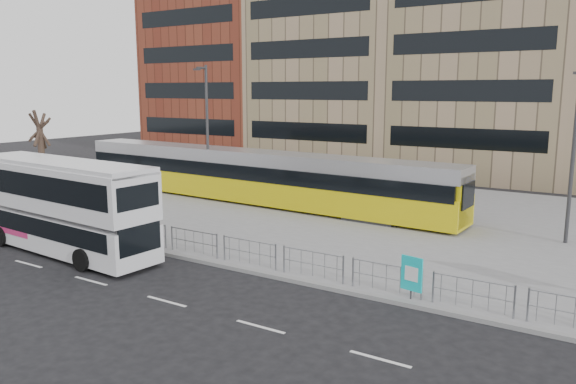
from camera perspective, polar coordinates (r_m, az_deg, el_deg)
The scene contains 14 objects.
ground at distance 24.42m, azimuth -9.03°, elevation -7.11°, with size 120.00×120.00×0.00m, color black.
plaza at distance 34.03m, azimuth 4.37°, elevation -1.90°, with size 64.00×24.00×0.15m, color slate.
kerb at distance 24.44m, azimuth -8.95°, elevation -6.92°, with size 64.00×0.25×0.17m, color gray.
building_row at distance 53.85m, azimuth 17.73°, elevation 15.88°, with size 70.40×18.40×31.20m.
pedestrian_barrier at distance 23.30m, azimuth -4.56°, elevation -5.35°, with size 32.07×0.07×1.10m.
road_markings at distance 21.05m, azimuth -14.22°, elevation -10.18°, with size 62.00×0.12×0.01m, color white.
double_decker_bus at distance 27.09m, azimuth -21.95°, elevation -1.07°, with size 10.61×3.17×4.19m.
tram at distance 36.21m, azimuth -3.96°, elevation 1.64°, with size 28.16×3.94×3.31m.
ad_panel at distance 19.89m, azimuth 12.45°, elevation -8.17°, with size 0.81×0.21×1.52m.
pedestrian at distance 30.31m, azimuth -17.73°, elevation -2.01°, with size 0.65×0.43×1.80m, color black.
traffic_light_west at distance 29.31m, azimuth -17.32°, elevation -0.25°, with size 0.22×0.24×3.10m.
lamp_post_west at distance 36.85m, azimuth -8.25°, elevation 6.49°, with size 0.45×1.04×8.68m.
lamp_post_east at distance 28.89m, azimuth 27.03°, elevation 3.90°, with size 0.45×1.04×8.15m.
bare_tree at distance 42.82m, azimuth -24.06°, elevation 7.75°, with size 4.34×4.34×7.84m.
Camera 1 is at (15.48, -17.44, 7.27)m, focal length 35.00 mm.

